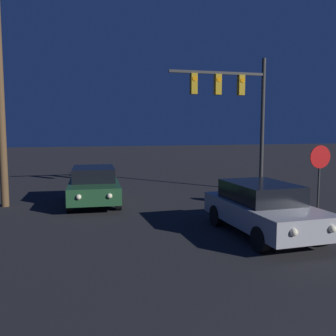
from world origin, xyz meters
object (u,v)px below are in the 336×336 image
car_far (94,185)px  traffic_signal_mast (237,101)px  car_near (263,208)px  stop_sign (320,165)px

car_far → traffic_signal_mast: 7.45m
car_near → traffic_signal_mast: traffic_signal_mast is taller
car_far → stop_sign: (7.51, -3.56, 0.92)m
car_far → traffic_signal_mast: traffic_signal_mast is taller
car_near → traffic_signal_mast: (2.20, 6.59, 3.45)m
car_far → traffic_signal_mast: bearing=-167.4°
car_near → stop_sign: 3.85m
traffic_signal_mast → car_far: bearing=-170.4°
traffic_signal_mast → stop_sign: traffic_signal_mast is taller
car_near → stop_sign: bearing=-151.3°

